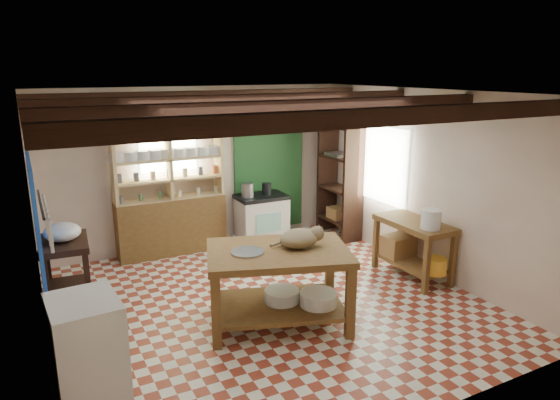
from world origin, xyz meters
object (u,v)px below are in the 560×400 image
work_table (278,287)px  stove (262,218)px  white_cabinet (88,353)px  cat (299,238)px  right_counter (413,249)px  prep_table (67,272)px

work_table → stove: work_table is taller
white_cabinet → cat: (2.37, 0.51, 0.50)m
stove → cat: size_ratio=1.78×
right_counter → prep_table: bearing=162.5°
work_table → stove: 2.83m
stove → cat: (-0.79, -2.67, 0.60)m
prep_table → cat: (2.35, -1.71, 0.59)m
stove → right_counter: 2.64m
right_counter → stove: bearing=117.8°
prep_table → white_cabinet: size_ratio=0.83×
work_table → prep_table: bearing=160.3°
stove → prep_table: bearing=-162.5°
right_counter → cat: (-2.03, -0.33, 0.59)m
cat → prep_table: bearing=152.9°
work_table → white_cabinet: size_ratio=1.59×
stove → prep_table: size_ratio=1.01×
white_cabinet → work_table: bearing=10.7°
white_cabinet → cat: cat is taller
white_cabinet → right_counter: bearing=7.1°
prep_table → work_table: bearing=-34.3°
stove → cat: 2.85m
work_table → cat: bearing=11.3°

